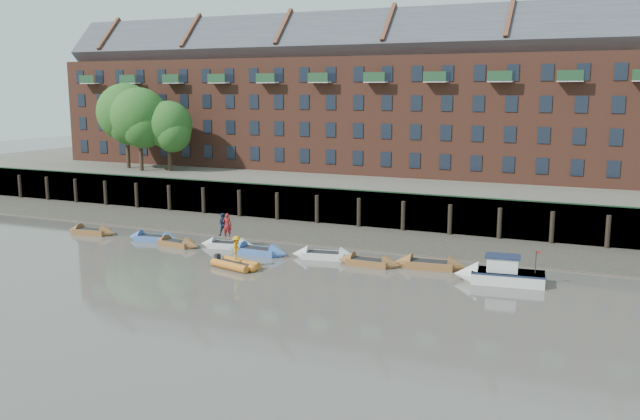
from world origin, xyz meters
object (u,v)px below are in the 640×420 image
Objects in this scene: rib_tender at (237,264)px; person_rower_a at (227,225)px; rowboat_2 at (177,243)px; rowboat_3 at (228,245)px; rowboat_4 at (258,251)px; rowboat_5 at (324,255)px; motor_launch at (493,274)px; person_rib_crew at (236,248)px; rowboat_6 at (369,262)px; rowboat_7 at (430,265)px; rowboat_0 at (92,231)px; rowboat_1 at (153,238)px; person_rower_b at (224,225)px.

rib_tender is 6.27m from person_rower_a.
rowboat_2 is 4.03m from rowboat_3.
rowboat_5 is (4.91, 0.86, -0.00)m from rowboat_4.
motor_launch is (20.14, -1.40, 0.36)m from rowboat_3.
motor_launch is 3.06× the size of person_rower_a.
rowboat_3 is 6.15m from person_rib_crew.
rowboat_6 is at bearing -11.91° from motor_launch.
rowboat_2 is at bearing -177.91° from rowboat_4.
person_rib_crew is (-7.96, -4.16, 1.15)m from rowboat_6.
rowboat_6 reaches higher than rib_tender.
person_rower_a is 5.95m from person_rib_crew.
rowboat_7 is at bearing 39.57° from rib_tender.
rowboat_0 reaches higher than rowboat_1.
rowboat_4 reaches higher than rowboat_3.
rowboat_4 is 16.99m from motor_launch.
rowboat_7 is 16.10m from person_rower_b.
rowboat_5 is 2.71× the size of person_rower_b.
rowboat_0 is at bearing -179.55° from rib_tender.
person_rib_crew is (0.52, -3.86, 1.14)m from rowboat_4.
rowboat_3 is 6.19m from rib_tender.
motor_launch is (4.49, -1.76, 0.32)m from rowboat_7.
person_rower_b reaches higher than rowboat_3.
rowboat_0 is 16.11m from rowboat_4.
rowboat_0 reaches higher than rowboat_2.
rowboat_7 is at bearing -7.67° from rowboat_5.
person_rower_b is at bearing 26.98° from rowboat_2.
rowboat_3 is 0.94× the size of rowboat_4.
rowboat_1 is 2.93m from rowboat_2.
rowboat_5 is 1.09× the size of rowboat_6.
person_rower_b reaches higher than rowboat_4.
person_rower_b reaches higher than rib_tender.
person_rib_crew reaches higher than rowboat_7.
motor_launch reaches higher than rowboat_6.
rowboat_1 is at bearing -5.03° from rowboat_0.
person_rower_a is 0.48m from person_rower_b.
motor_launch is 3.48× the size of person_rib_crew.
rowboat_1 is 1.03× the size of rowboat_2.
rowboat_7 is (22.34, 0.68, 0.03)m from rowboat_1.
rowboat_4 is at bearing -27.12° from rowboat_3.
person_rib_crew is (-4.39, -4.72, 1.14)m from rowboat_5.
rowboat_6 is at bearing 44.15° from rib_tender.
person_rib_crew reaches higher than rowboat_5.
rowboat_3 is at bearing -10.77° from motor_launch.
person_rower_b reaches higher than motor_launch.
person_rib_crew is at bearing -63.15° from rowboat_3.
person_rower_a is at bearing -4.26° from rowboat_0.
rowboat_7 is 15.66m from person_rower_a.
rowboat_4 is 8.49m from rowboat_6.
rowboat_5 is 12.15m from motor_launch.
person_rower_b is (12.57, 0.49, 1.51)m from rowboat_0.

